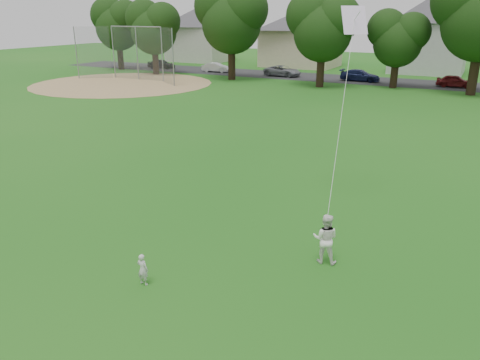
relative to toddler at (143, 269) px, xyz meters
The scene contains 10 objects.
ground 0.87m from the toddler, 63.66° to the left, with size 160.00×160.00×0.00m, color #185D15.
street 42.68m from the toddler, 89.55° to the left, with size 90.00×7.00×0.01m, color #2D2D30.
dirt_infield 38.49m from the toddler, 131.83° to the left, with size 18.00×18.00×0.02m, color #9E7F51.
toddler is the anchor object (origin of this frame).
older_boy 5.07m from the toddler, 41.12° to the left, with size 0.72×0.56×1.47m, color white.
kite 7.44m from the toddler, 59.76° to the left, with size 1.16×2.94×7.33m.
baseball_backstop 41.00m from the toddler, 129.96° to the left, with size 12.42×2.43×5.43m.
tree_row 37.20m from the toddler, 86.57° to the left, with size 80.90×9.37×10.80m.
parked_cars 41.80m from the toddler, 94.42° to the left, with size 55.42×2.49×1.27m.
house_row 52.97m from the toddler, 86.33° to the left, with size 76.78×13.70×10.55m.
Camera 1 is at (6.85, -8.91, 6.69)m, focal length 35.00 mm.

